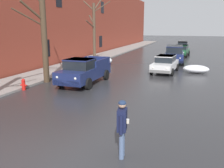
{
  "coord_description": "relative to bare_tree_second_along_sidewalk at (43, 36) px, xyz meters",
  "views": [
    {
      "loc": [
        4.83,
        -5.55,
        3.81
      ],
      "look_at": [
        0.78,
        6.2,
        0.92
      ],
      "focal_mm": 40.01,
      "sensor_mm": 36.0,
      "label": 1
    }
  ],
  "objects": [
    {
      "name": "ground_plane",
      "position": [
        5.07,
        -9.02,
        -3.16
      ],
      "size": [
        200.0,
        200.0,
        0.0
      ],
      "primitive_type": "plane",
      "color": "#2B2B2D"
    },
    {
      "name": "left_sidewalk_slab",
      "position": [
        -1.74,
        8.98,
        -3.1
      ],
      "size": [
        3.19,
        80.0,
        0.12
      ],
      "primitive_type": "cube",
      "color": "gray",
      "rests_on": "ground"
    },
    {
      "name": "brick_townhouse_facade",
      "position": [
        -3.83,
        8.99,
        1.64
      ],
      "size": [
        0.63,
        80.0,
        9.61
      ],
      "color": "brown",
      "rests_on": "ground"
    },
    {
      "name": "snow_bank_along_left_kerb",
      "position": [
        9.87,
        7.07,
        -2.84
      ],
      "size": [
        2.08,
        1.24,
        0.65
      ],
      "color": "white",
      "rests_on": "ground"
    },
    {
      "name": "snow_bank_mid_block_left",
      "position": [
        0.71,
        8.95,
        -2.75
      ],
      "size": [
        2.24,
        1.36,
        0.83
      ],
      "color": "white",
      "rests_on": "ground"
    },
    {
      "name": "bare_tree_second_along_sidewalk",
      "position": [
        0.0,
        0.0,
        0.0
      ],
      "size": [
        1.69,
        2.79,
        6.84
      ],
      "color": "#423323",
      "rests_on": "ground"
    },
    {
      "name": "bare_tree_mid_block",
      "position": [
        0.03,
        8.67,
        0.24
      ],
      "size": [
        2.55,
        3.56,
        6.56
      ],
      "color": "#4C3D2D",
      "rests_on": "ground"
    },
    {
      "name": "pickup_truck_darkblue_approaching_near_lane",
      "position": [
        2.75,
        0.45,
        -2.28
      ],
      "size": [
        2.14,
        5.18,
        1.76
      ],
      "color": "navy",
      "rests_on": "ground"
    },
    {
      "name": "sedan_white_parked_kerbside_close",
      "position": [
        7.38,
        6.46,
        -2.41
      ],
      "size": [
        2.03,
        4.29,
        1.42
      ],
      "color": "silver",
      "rests_on": "ground"
    },
    {
      "name": "suv_darkblue_parked_kerbside_mid",
      "position": [
        7.56,
        12.3,
        -2.17
      ],
      "size": [
        2.3,
        4.86,
        1.82
      ],
      "color": "navy",
      "rests_on": "ground"
    },
    {
      "name": "sedan_green_parked_far_down_block",
      "position": [
        7.85,
        19.04,
        -2.41
      ],
      "size": [
        2.09,
        4.22,
        1.42
      ],
      "color": "#1E5633",
      "rests_on": "ground"
    },
    {
      "name": "sedan_black_queued_behind_truck",
      "position": [
        7.53,
        26.0,
        -2.41
      ],
      "size": [
        2.05,
        4.31,
        1.42
      ],
      "color": "black",
      "rests_on": "ground"
    },
    {
      "name": "pedestrian_with_coffee",
      "position": [
        7.98,
        -8.08,
        -2.12
      ],
      "size": [
        0.42,
        0.64,
        1.76
      ],
      "color": "slate",
      "rests_on": "ground"
    },
    {
      "name": "fire_hydrant",
      "position": [
        0.01,
        -2.38,
        -2.8
      ],
      "size": [
        0.42,
        0.22,
        0.71
      ],
      "color": "red",
      "rests_on": "ground"
    }
  ]
}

